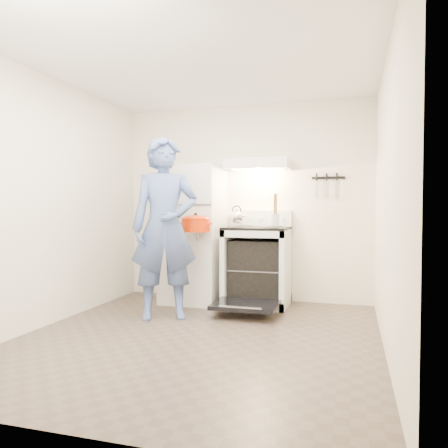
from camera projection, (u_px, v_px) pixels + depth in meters
The scene contains 15 objects.
floor at pixel (198, 338), 3.97m from camera, with size 3.60×3.60×0.00m, color #4C4035.
back_wall at pixel (245, 203), 5.65m from camera, with size 3.20×0.02×2.50m, color silver.
refrigerator at pixel (194, 234), 5.49m from camera, with size 0.70×0.70×1.70m, color silver.
stove_body at pixel (257, 267), 5.30m from camera, with size 0.76×0.65×0.92m, color silver.
cooktop at pixel (257, 228), 5.28m from camera, with size 0.76×0.65×0.03m, color black.
backsplash at pixel (262, 218), 5.55m from camera, with size 0.76×0.07×0.20m, color silver.
oven_door at pixel (246, 305), 4.74m from camera, with size 0.70×0.54×0.04m, color black.
oven_rack at pixel (257, 269), 5.30m from camera, with size 0.60×0.52×0.01m, color slate.
range_hood at pixel (259, 165), 5.33m from camera, with size 0.76×0.50×0.12m, color silver.
knife_strip at pixel (328, 178), 5.33m from camera, with size 0.40×0.02×0.03m, color black.
pizza_stone at pixel (263, 267), 5.33m from camera, with size 0.30×0.30×0.02m, color olive.
tea_kettle at pixel (237, 216), 5.44m from camera, with size 0.21×0.18×0.26m, color #B6B6BB, non-canonical shape.
utensil_jar at pixel (275, 220), 5.05m from camera, with size 0.09×0.09×0.13m, color silver.
person at pixel (165, 228), 4.65m from camera, with size 0.71×0.46×1.94m, color #3E577D.
dutch_oven at pixel (196, 225), 4.94m from camera, with size 0.39×0.32×0.25m, color red, non-canonical shape.
Camera 1 is at (1.33, -3.70, 1.18)m, focal length 35.00 mm.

